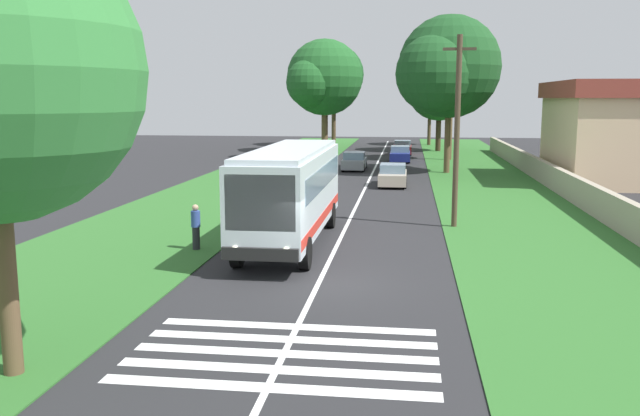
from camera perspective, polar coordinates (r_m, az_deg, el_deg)
ground at (r=20.62m, az=-0.20°, el=-6.52°), size 160.00×160.00×0.00m
grass_verge_left at (r=36.75m, az=-9.82°, el=0.37°), size 120.00×8.00×0.04m
grass_verge_right at (r=35.55m, az=16.33°, el=-0.16°), size 120.00×8.00×0.04m
centre_line at (r=35.22m, az=3.04°, el=0.09°), size 110.00×0.16×0.01m
coach_bus at (r=26.02m, az=-2.46°, el=1.60°), size 11.16×2.62×3.73m
zebra_crossing at (r=15.35m, az=-3.06°, el=-12.16°), size 4.05×6.80×0.01m
trailing_car_0 at (r=43.92m, az=6.16°, el=2.74°), size 4.30×1.78×1.43m
trailing_car_1 at (r=53.50m, az=2.91°, el=3.94°), size 4.30×1.78×1.43m
trailing_car_2 at (r=60.66m, az=6.78°, el=4.51°), size 4.30×1.78×1.43m
trailing_car_3 at (r=68.64m, az=6.98°, el=5.05°), size 4.30×1.78×1.43m
roadside_tree_left_0 at (r=62.84m, az=0.25°, el=10.78°), size 8.29×6.93×10.91m
roadside_tree_left_1 at (r=71.41m, az=0.29°, el=11.33°), size 7.72×6.55×11.62m
roadside_tree_left_3 at (r=80.69m, az=1.08°, el=11.06°), size 8.32×7.02×11.82m
roadside_tree_right_0 at (r=51.71m, az=10.56°, el=11.39°), size 9.39×7.73×11.66m
roadside_tree_right_1 at (r=73.32m, az=9.93°, el=9.79°), size 7.94×6.82×10.02m
roadside_tree_right_2 at (r=62.98m, az=10.87°, el=11.33°), size 6.54×5.32×10.83m
roadside_tree_right_3 at (r=82.84m, az=9.16°, el=9.47°), size 6.08×4.99×8.71m
utility_pole at (r=29.78m, az=11.48°, el=6.54°), size 0.24×1.40×8.22m
roadside_wall at (r=40.96m, az=20.02°, el=1.90°), size 70.00×0.40×1.44m
roadside_building at (r=49.83m, az=24.72°, el=5.89°), size 11.69×10.08×6.73m
pedestrian at (r=25.46m, az=-10.43°, el=-1.54°), size 0.34×0.34×1.69m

